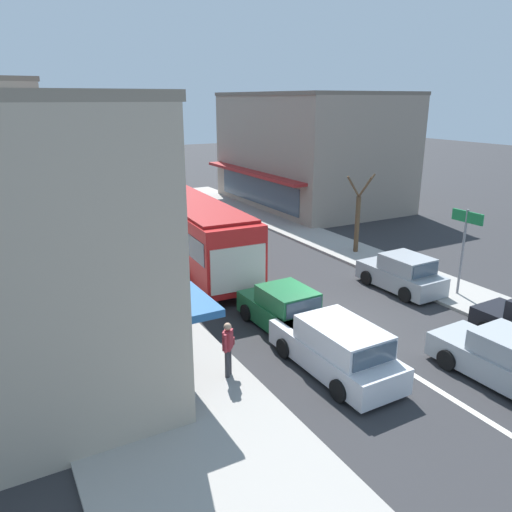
% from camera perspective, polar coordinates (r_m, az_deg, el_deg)
% --- Properties ---
extents(ground_plane, '(140.00, 140.00, 0.00)m').
position_cam_1_polar(ground_plane, '(18.21, 8.45, -7.61)').
color(ground_plane, '#2D2D30').
extents(lane_centre_line, '(0.20, 28.00, 0.01)m').
position_cam_1_polar(lane_centre_line, '(21.24, 1.92, -3.64)').
color(lane_centre_line, silver).
rests_on(lane_centre_line, ground).
extents(sidewalk_left, '(5.20, 44.00, 0.14)m').
position_cam_1_polar(sidewalk_left, '(20.71, -17.50, -4.86)').
color(sidewalk_left, '#A39E96').
rests_on(sidewalk_left, ground).
extents(kerb_right, '(2.80, 44.00, 0.12)m').
position_cam_1_polar(kerb_right, '(26.21, 11.36, 0.31)').
color(kerb_right, '#A39E96').
rests_on(kerb_right, ground).
extents(building_right_far, '(10.06, 13.52, 8.11)m').
position_cam_1_polar(building_right_far, '(37.89, 6.22, 11.98)').
color(building_right_far, gray).
rests_on(building_right_far, ground).
extents(city_bus, '(3.14, 10.97, 3.23)m').
position_cam_1_polar(city_bus, '(23.50, -7.43, 3.13)').
color(city_bus, red).
rests_on(city_bus, ground).
extents(sedan_adjacent_lane_trail, '(1.99, 4.25, 1.47)m').
position_cam_1_polar(sedan_adjacent_lane_trail, '(15.93, 26.73, -10.64)').
color(sedan_adjacent_lane_trail, '#9EA3A8').
rests_on(sedan_adjacent_lane_trail, ground).
extents(wagon_queue_gap_filler, '(1.97, 4.52, 1.58)m').
position_cam_1_polar(wagon_queue_gap_filler, '(14.93, 9.21, -10.40)').
color(wagon_queue_gap_filler, silver).
rests_on(wagon_queue_gap_filler, ground).
extents(hatchback_adjacent_lane_lead, '(1.87, 3.73, 1.54)m').
position_cam_1_polar(hatchback_adjacent_lane_lead, '(17.38, 3.19, -6.12)').
color(hatchback_adjacent_lane_lead, '#1E6638').
rests_on(hatchback_adjacent_lane_lead, ground).
extents(parked_hatchback_kerb_second, '(1.87, 3.73, 1.54)m').
position_cam_1_polar(parked_hatchback_kerb_second, '(21.63, 16.35, -1.98)').
color(parked_hatchback_kerb_second, '#9EA3A8').
rests_on(parked_hatchback_kerb_second, ground).
extents(traffic_light_downstreet, '(0.33, 0.24, 4.20)m').
position_cam_1_polar(traffic_light_downstreet, '(33.90, -18.79, 8.47)').
color(traffic_light_downstreet, gray).
rests_on(traffic_light_downstreet, ground).
extents(directional_road_sign, '(0.10, 1.40, 3.60)m').
position_cam_1_polar(directional_road_sign, '(21.18, 22.80, 2.50)').
color(directional_road_sign, gray).
rests_on(directional_road_sign, ground).
extents(street_tree_right, '(1.80, 1.82, 4.10)m').
position_cam_1_polar(street_tree_right, '(25.86, 11.55, 4.45)').
color(street_tree_right, brown).
rests_on(street_tree_right, ground).
extents(pedestrian_with_handbag_near, '(0.52, 0.58, 1.63)m').
position_cam_1_polar(pedestrian_with_handbag_near, '(14.23, -3.22, -10.20)').
color(pedestrian_with_handbag_near, '#333338').
rests_on(pedestrian_with_handbag_near, sidewalk_left).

